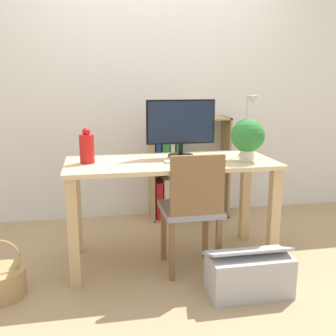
% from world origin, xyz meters
% --- Properties ---
extents(ground_plane, '(10.00, 10.00, 0.00)m').
position_xyz_m(ground_plane, '(0.00, 0.00, 0.00)').
color(ground_plane, tan).
extents(wall_back, '(8.00, 0.05, 2.60)m').
position_xyz_m(wall_back, '(0.00, 1.10, 1.30)').
color(wall_back, silver).
rests_on(wall_back, ground_plane).
extents(desk, '(1.49, 0.65, 0.76)m').
position_xyz_m(desk, '(0.00, 0.00, 0.62)').
color(desk, '#D8BC8C').
rests_on(desk, ground_plane).
extents(monitor, '(0.52, 0.19, 0.43)m').
position_xyz_m(monitor, '(0.10, 0.14, 1.01)').
color(monitor, black).
rests_on(monitor, desk).
extents(keyboard, '(0.37, 0.14, 0.02)m').
position_xyz_m(keyboard, '(0.13, -0.05, 0.77)').
color(keyboard, silver).
rests_on(keyboard, desk).
extents(vase, '(0.10, 0.10, 0.25)m').
position_xyz_m(vase, '(-0.59, 0.02, 0.87)').
color(vase, red).
rests_on(vase, desk).
extents(desk_lamp, '(0.10, 0.19, 0.46)m').
position_xyz_m(desk_lamp, '(0.60, 0.03, 1.04)').
color(desk_lamp, '#B7B7BC').
rests_on(desk_lamp, desk).
extents(potted_plant, '(0.24, 0.24, 0.30)m').
position_xyz_m(potted_plant, '(0.54, -0.11, 0.94)').
color(potted_plant, silver).
rests_on(potted_plant, desk).
extents(chair, '(0.40, 0.40, 0.86)m').
position_xyz_m(chair, '(0.11, -0.22, 0.48)').
color(chair, gray).
rests_on(chair, ground_plane).
extents(bookshelf, '(0.75, 0.28, 0.98)m').
position_xyz_m(bookshelf, '(0.23, 0.92, 0.48)').
color(bookshelf, tan).
rests_on(bookshelf, ground_plane).
extents(basket, '(0.29, 0.29, 0.38)m').
position_xyz_m(basket, '(-1.14, -0.32, 0.10)').
color(basket, tan).
rests_on(basket, ground_plane).
extents(storage_box, '(0.53, 0.31, 0.32)m').
position_xyz_m(storage_box, '(0.39, -0.58, 0.14)').
color(storage_box, '#B2B2B7').
rests_on(storage_box, ground_plane).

